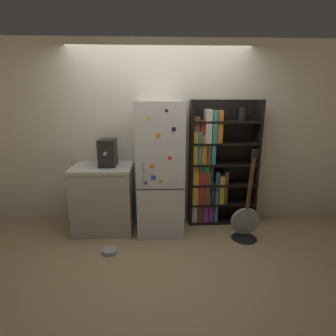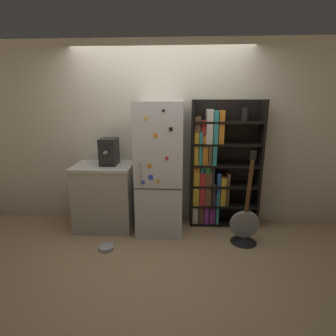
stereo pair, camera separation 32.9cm
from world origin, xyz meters
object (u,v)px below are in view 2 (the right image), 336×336
(bookshelf, at_px, (215,170))
(espresso_machine, at_px, (109,152))
(refrigerator, at_px, (160,169))
(pet_bowl, at_px, (106,247))
(guitar, at_px, (244,230))

(bookshelf, height_order, espresso_machine, bookshelf)
(refrigerator, xyz_separation_m, bookshelf, (0.77, 0.22, -0.06))
(refrigerator, relative_size, espresso_machine, 4.86)
(bookshelf, xyz_separation_m, pet_bowl, (-1.39, -0.82, -0.80))
(espresso_machine, distance_m, pet_bowl, 1.26)
(refrigerator, relative_size, guitar, 1.44)
(espresso_machine, bearing_deg, pet_bowl, -82.45)
(guitar, height_order, pet_bowl, guitar)
(guitar, relative_size, pet_bowl, 6.52)
(bookshelf, relative_size, guitar, 1.46)
(pet_bowl, bearing_deg, bookshelf, 30.48)
(bookshelf, height_order, pet_bowl, bookshelf)
(guitar, bearing_deg, pet_bowl, -171.19)
(bookshelf, height_order, guitar, bookshelf)
(bookshelf, distance_m, guitar, 0.92)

